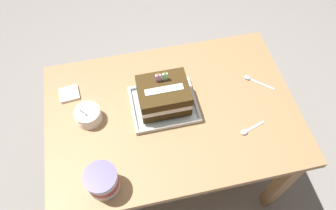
{
  "coord_description": "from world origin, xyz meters",
  "views": [
    {
      "loc": [
        -0.18,
        -0.74,
        1.97
      ],
      "look_at": [
        -0.02,
        0.02,
        0.75
      ],
      "focal_mm": 33.66,
      "sensor_mm": 36.0,
      "label": 1
    }
  ],
  "objects": [
    {
      "name": "bowl_stack",
      "position": [
        -0.38,
        0.04,
        0.75
      ],
      "size": [
        0.12,
        0.12,
        0.1
      ],
      "color": "white",
      "rests_on": "dining_table"
    },
    {
      "name": "napkin_pile",
      "position": [
        -0.46,
        0.2,
        0.73
      ],
      "size": [
        0.1,
        0.09,
        0.01
      ],
      "color": "silver",
      "rests_on": "dining_table"
    },
    {
      "name": "foil_tray",
      "position": [
        -0.03,
        0.04,
        0.73
      ],
      "size": [
        0.3,
        0.25,
        0.02
      ],
      "color": "silver",
      "rests_on": "dining_table"
    },
    {
      "name": "ground_plane",
      "position": [
        0.0,
        0.0,
        0.0
      ],
      "size": [
        8.0,
        8.0,
        0.0
      ],
      "primitive_type": "plane",
      "color": "gray"
    },
    {
      "name": "serving_spoon_near_tray",
      "position": [
        0.42,
        0.09,
        0.72
      ],
      "size": [
        0.13,
        0.12,
        0.01
      ],
      "color": "silver",
      "rests_on": "dining_table"
    },
    {
      "name": "dining_table",
      "position": [
        0.0,
        0.0,
        0.62
      ],
      "size": [
        1.16,
        0.79,
        0.72
      ],
      "color": "#9E754C",
      "rests_on": "ground_plane"
    },
    {
      "name": "birthday_cake",
      "position": [
        -0.03,
        0.04,
        0.81
      ],
      "size": [
        0.22,
        0.18,
        0.18
      ],
      "color": "#3C2A11",
      "rests_on": "foil_tray"
    },
    {
      "name": "ice_cream_tub",
      "position": [
        -0.34,
        -0.29,
        0.78
      ],
      "size": [
        0.13,
        0.13,
        0.12
      ],
      "color": "white",
      "rests_on": "dining_table"
    },
    {
      "name": "serving_spoon_by_bowls",
      "position": [
        0.3,
        -0.17,
        0.72
      ],
      "size": [
        0.13,
        0.06,
        0.01
      ],
      "color": "silver",
      "rests_on": "dining_table"
    }
  ]
}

